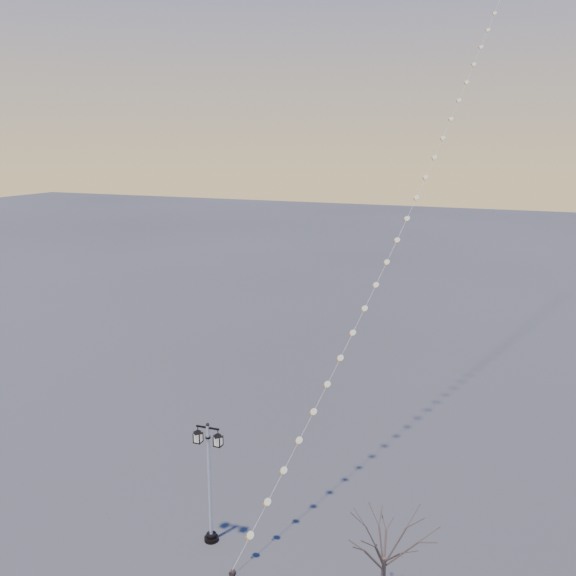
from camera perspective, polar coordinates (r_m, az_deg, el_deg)
The scene contains 3 objects.
street_lamp at distance 27.56m, azimuth -7.43°, elevation -17.26°, with size 1.44×0.63×5.68m.
bare_tree at distance 24.57m, azimuth 9.12°, elevation -22.82°, with size 2.35×2.35×3.90m.
kite_train at distance 42.36m, azimuth 16.06°, elevation 20.04°, with size 10.52×46.51×44.85m.
Camera 1 is at (9.47, -18.38, 17.23)m, focal length 37.68 mm.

